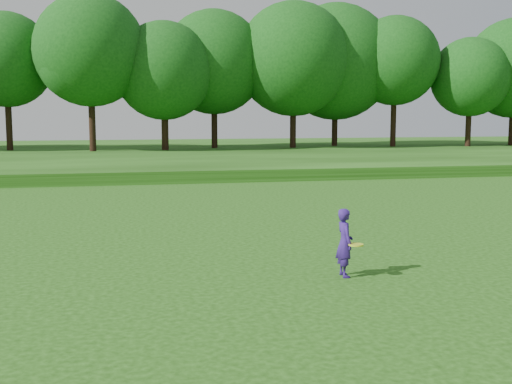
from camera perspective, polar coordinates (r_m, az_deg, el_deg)
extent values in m
plane|color=#19400C|center=(11.71, -9.84, -9.74)|extent=(140.00, 140.00, 0.00)
cube|color=#19400C|center=(45.32, -11.70, 3.06)|extent=(130.00, 30.00, 0.60)
cube|color=gray|center=(31.39, -11.41, 0.83)|extent=(130.00, 1.60, 0.04)
imported|color=navy|center=(13.35, 7.88, -4.48)|extent=(0.35, 0.52, 1.42)
cylinder|color=#D1E323|center=(13.17, 8.88, -4.65)|extent=(0.31, 0.31, 0.03)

